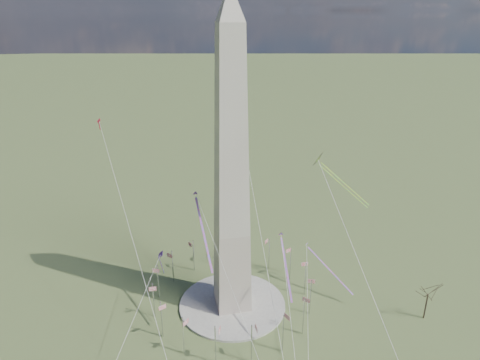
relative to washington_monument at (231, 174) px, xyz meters
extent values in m
plane|color=#465C2E|center=(0.00, 0.00, -47.95)|extent=(2000.00, 2000.00, 0.00)
cylinder|color=#B8B5A8|center=(0.00, 0.00, -47.55)|extent=(36.00, 36.00, 0.80)
pyramid|color=beige|center=(0.00, 0.00, 47.85)|extent=(9.90, 9.90, 10.00)
cylinder|color=silver|center=(26.00, 0.00, -41.45)|extent=(0.36, 0.36, 13.00)
cube|color=red|center=(26.00, 1.30, -36.15)|extent=(2.40, 0.08, 1.50)
cylinder|color=silver|center=(24.02, 9.95, -41.45)|extent=(0.36, 0.36, 13.00)
cube|color=red|center=(23.52, 11.15, -36.15)|extent=(2.25, 0.99, 1.50)
cylinder|color=silver|center=(18.38, 18.38, -41.45)|extent=(0.36, 0.36, 13.00)
cube|color=red|center=(17.47, 19.30, -36.15)|extent=(1.75, 1.75, 1.50)
cylinder|color=silver|center=(9.95, 24.02, -41.45)|extent=(0.36, 0.36, 13.00)
cube|color=red|center=(8.75, 24.52, -36.15)|extent=(0.99, 2.25, 1.50)
cylinder|color=silver|center=(0.00, 26.00, -41.45)|extent=(0.36, 0.36, 13.00)
cube|color=red|center=(-1.30, 26.00, -36.15)|extent=(0.08, 2.40, 1.50)
cylinder|color=silver|center=(-9.95, 24.02, -41.45)|extent=(0.36, 0.36, 13.00)
cube|color=red|center=(-11.15, 23.52, -36.15)|extent=(0.99, 2.25, 1.50)
cylinder|color=silver|center=(-18.38, 18.38, -41.45)|extent=(0.36, 0.36, 13.00)
cube|color=red|center=(-19.30, 17.47, -36.15)|extent=(1.75, 1.75, 1.50)
cylinder|color=silver|center=(-24.02, 9.95, -41.45)|extent=(0.36, 0.36, 13.00)
cube|color=red|center=(-24.52, 8.75, -36.15)|extent=(2.25, 0.99, 1.50)
cylinder|color=silver|center=(-26.00, 0.00, -41.45)|extent=(0.36, 0.36, 13.00)
cube|color=red|center=(-26.00, -1.30, -36.15)|extent=(2.40, 0.08, 1.50)
cylinder|color=silver|center=(-24.02, -9.95, -41.45)|extent=(0.36, 0.36, 13.00)
cube|color=red|center=(-23.52, -11.15, -36.15)|extent=(2.25, 0.99, 1.50)
cylinder|color=silver|center=(-18.38, -18.38, -41.45)|extent=(0.36, 0.36, 13.00)
cube|color=red|center=(-17.47, -19.30, -36.15)|extent=(1.75, 1.75, 1.50)
cylinder|color=silver|center=(-9.95, -24.02, -41.45)|extent=(0.36, 0.36, 13.00)
cube|color=red|center=(-8.75, -24.52, -36.15)|extent=(0.99, 2.25, 1.50)
cylinder|color=silver|center=(0.00, -26.00, -41.45)|extent=(0.36, 0.36, 13.00)
cube|color=red|center=(1.30, -26.00, -36.15)|extent=(0.08, 2.40, 1.50)
cylinder|color=silver|center=(9.95, -24.02, -41.45)|extent=(0.36, 0.36, 13.00)
cube|color=red|center=(11.15, -23.52, -36.15)|extent=(0.99, 2.25, 1.50)
cylinder|color=silver|center=(18.38, -18.38, -41.45)|extent=(0.36, 0.36, 13.00)
cube|color=red|center=(19.30, -17.47, -36.15)|extent=(1.75, 1.75, 1.50)
cylinder|color=silver|center=(24.02, -9.95, -41.45)|extent=(0.36, 0.36, 13.00)
cube|color=red|center=(24.52, -8.75, -36.15)|extent=(2.25, 0.99, 1.50)
cylinder|color=#433828|center=(59.64, -20.47, -43.22)|extent=(0.47, 0.47, 9.46)
cube|color=yellow|center=(40.17, 4.92, -8.73)|extent=(13.57, 11.77, 12.29)
cube|color=yellow|center=(38.71, 3.22, -8.73)|extent=(13.57, 11.77, 12.29)
cube|color=#40186D|center=(-22.64, 3.35, -26.90)|extent=(1.81, 2.85, 2.28)
cube|color=#F32649|center=(-22.64, 3.35, -30.67)|extent=(1.60, 2.68, 7.88)
cube|color=#F32649|center=(13.83, -13.64, -26.56)|extent=(2.82, 17.94, 11.28)
cube|color=#F32649|center=(-9.74, -5.62, -15.88)|extent=(1.88, 22.08, 13.83)
cube|color=#F32649|center=(34.46, -1.36, -38.22)|extent=(11.76, 15.20, 11.67)
cube|color=red|center=(-39.13, 31.35, 11.03)|extent=(1.34, 1.45, 1.47)
cube|color=red|center=(-39.13, 31.35, 9.43)|extent=(0.37, 1.28, 3.36)
cube|color=white|center=(9.91, 42.35, 19.64)|extent=(1.61, 1.66, 1.72)
cube|color=white|center=(9.91, 42.35, 17.76)|extent=(0.36, 1.49, 3.95)
camera|label=1|loc=(-24.36, -117.34, 45.66)|focal=32.00mm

